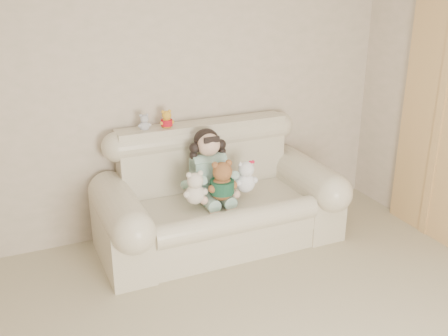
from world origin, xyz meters
TOP-DOWN VIEW (x-y plane):
  - wall_back at (0.00, 2.50)m, footprint 4.50×0.00m
  - sofa at (0.38, 2.00)m, footprint 2.10×0.95m
  - door_panel at (2.22, 1.40)m, footprint 0.06×0.90m
  - seated_child at (0.31, 2.08)m, footprint 0.38×0.46m
  - brown_teddy at (0.33, 1.83)m, footprint 0.27×0.21m
  - white_cat at (0.58, 1.89)m, footprint 0.25×0.21m
  - cream_teddy at (0.10, 1.85)m, footprint 0.21×0.16m
  - yellow_mini_bear at (0.04, 2.34)m, footprint 0.13×0.11m
  - grey_mini_plush at (-0.16, 2.36)m, footprint 0.12×0.10m

SIDE VIEW (x-z plane):
  - sofa at x=0.38m, z-range 0.00..1.03m
  - cream_teddy at x=0.10m, z-range 0.50..0.83m
  - white_cat at x=0.58m, z-range 0.50..0.84m
  - brown_teddy at x=0.33m, z-range 0.50..0.91m
  - seated_child at x=0.31m, z-range 0.42..1.05m
  - door_panel at x=2.22m, z-range 0.00..2.10m
  - grey_mini_plush at x=-0.16m, z-range 1.01..1.19m
  - yellow_mini_bear at x=0.04m, z-range 1.01..1.21m
  - wall_back at x=0.00m, z-range -0.95..3.55m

